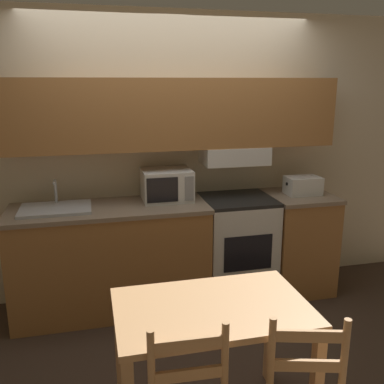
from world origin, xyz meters
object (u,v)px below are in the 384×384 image
Objects in this scene: stove_range at (237,246)px; dining_table at (212,325)px; toaster at (303,185)px; microwave at (167,185)px; sink_basin at (55,208)px.

stove_range is 1.64m from dining_table.
stove_range is 0.83m from toaster.
toaster is (1.26, -0.11, -0.05)m from microwave.
sink_basin is (-0.94, -0.11, -0.12)m from microwave.
sink_basin is at bearing -179.59° from stove_range.
microwave is 1.32× the size of toaster.
microwave reaches higher than stove_range.
microwave is at bearing 171.51° from stove_range.
stove_range is 2.89× the size of toaster.
sink_basin is 0.53× the size of dining_table.
sink_basin is (-2.19, 0.00, -0.07)m from toaster.
dining_table is at bearing -114.24° from stove_range.
toaster is at bearing -0.12° from sink_basin.
sink_basin reaches higher than toaster.
stove_range is at bearing 0.41° from sink_basin.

